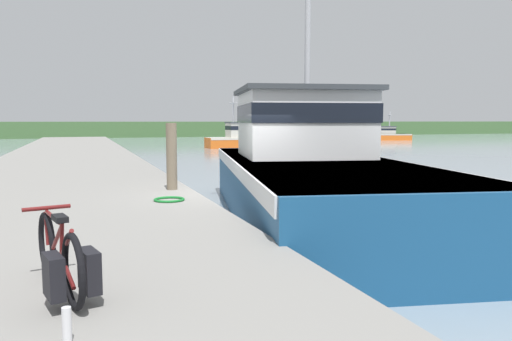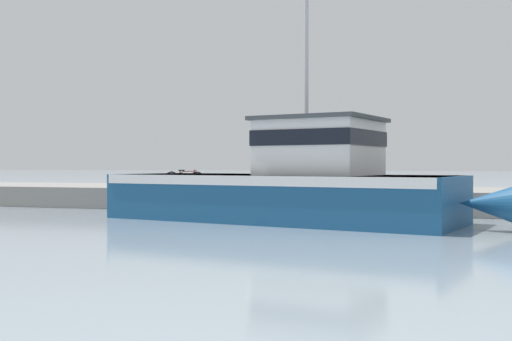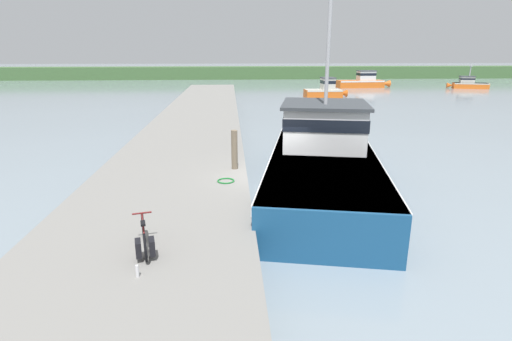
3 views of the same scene
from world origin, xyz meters
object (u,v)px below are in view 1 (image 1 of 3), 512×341
bicycle_touring (63,260)px  water_bottle_on_curb (67,325)px  fishing_boat_main (310,170)px  mooring_post (172,156)px  boat_blue_far (271,133)px  boat_orange_near (233,138)px  boat_white_moored (389,135)px

bicycle_touring → water_bottle_on_curb: (0.05, -1.00, -0.19)m
fishing_boat_main → mooring_post: bearing=-167.6°
bicycle_touring → water_bottle_on_curb: bearing=-101.1°
boat_blue_far → mooring_post: (-19.26, -43.52, 0.67)m
fishing_boat_main → boat_orange_near: fishing_boat_main is taller
fishing_boat_main → mooring_post: (-3.40, -0.05, 0.42)m
boat_blue_far → water_bottle_on_curb: size_ratio=31.02×
boat_blue_far → boat_orange_near: size_ratio=1.61×
boat_blue_far → boat_orange_near: 15.12m
boat_white_moored → water_bottle_on_curb: (-35.76, -48.47, 0.29)m
mooring_post → fishing_boat_main: bearing=0.9°
boat_blue_far → mooring_post: size_ratio=5.35×
boat_white_moored → mooring_post: boat_white_moored is taller
boat_blue_far → mooring_post: boat_blue_far is taller
bicycle_touring → mooring_post: mooring_post is taller
bicycle_touring → water_bottle_on_curb: size_ratio=6.57×
boat_blue_far → boat_orange_near: (-8.50, -12.51, -0.07)m
water_bottle_on_curb → boat_white_moored: bearing=53.6°
water_bottle_on_curb → boat_blue_far: bearing=67.3°
boat_orange_near → water_bottle_on_curb: size_ratio=19.24×
boat_blue_far → mooring_post: 47.60m
boat_blue_far → boat_orange_near: bearing=-37.7°
boat_blue_far → fishing_boat_main: bearing=-23.5°
fishing_boat_main → boat_orange_near: 31.83m
boat_white_moored → water_bottle_on_curb: bearing=160.9°
fishing_boat_main → bicycle_touring: bearing=-118.6°
boat_orange_near → bicycle_touring: (-12.84, -37.46, 0.32)m
bicycle_touring → mooring_post: (2.07, 6.44, 0.42)m
boat_white_moored → boat_orange_near: 25.06m
fishing_boat_main → boat_blue_far: bearing=81.5°
fishing_boat_main → mooring_post: size_ratio=8.93×
bicycle_touring → mooring_post: size_ratio=1.13×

